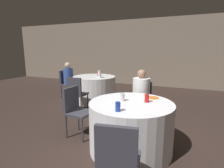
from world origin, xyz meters
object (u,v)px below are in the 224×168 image
at_px(person_white_shirt, 140,98).
at_px(soda_can_blue, 118,107).
at_px(soda_can_red, 147,98).
at_px(soda_can_silver, 122,97).
at_px(person_blue_shirt, 70,80).
at_px(chair_near_west, 75,107).
at_px(table_near, 131,126).
at_px(chair_near_north, 141,99).
at_px(chair_far_west, 66,81).
at_px(table_far, 94,89).
at_px(pizza_plate_near, 153,98).
at_px(chair_far_south, 76,91).
at_px(bottle_far, 99,74).
at_px(chair_near_south, 118,157).

distance_m(person_white_shirt, soda_can_blue, 1.32).
bearing_deg(soda_can_red, soda_can_silver, -167.30).
bearing_deg(person_blue_shirt, chair_near_west, 38.94).
distance_m(table_near, chair_near_north, 1.05).
xyz_separation_m(chair_far_west, soda_can_silver, (2.65, -2.11, 0.28)).
bearing_deg(table_near, table_far, 129.93).
bearing_deg(chair_near_north, soda_can_silver, 81.79).
height_order(pizza_plate_near, soda_can_silver, soda_can_silver).
distance_m(table_far, soda_can_silver, 2.68).
xyz_separation_m(chair_near_west, chair_far_south, (-0.67, 1.01, 0.00)).
relative_size(chair_near_west, chair_far_west, 1.00).
xyz_separation_m(table_near, soda_can_red, (0.21, 0.10, 0.43)).
bearing_deg(chair_near_north, person_white_shirt, 90.00).
distance_m(table_near, table_far, 2.75).
height_order(table_near, soda_can_red, soda_can_red).
bearing_deg(person_blue_shirt, chair_near_north, 67.93).
xyz_separation_m(table_far, person_white_shirt, (1.70, -1.24, 0.21)).
height_order(chair_far_west, person_white_shirt, person_white_shirt).
bearing_deg(chair_far_west, pizza_plate_near, 60.83).
bearing_deg(table_far, chair_near_west, -70.31).
distance_m(chair_far_west, soda_can_silver, 3.40).
height_order(table_far, soda_can_red, soda_can_red).
bearing_deg(chair_far_south, soda_can_red, -30.22).
distance_m(person_blue_shirt, pizza_plate_near, 3.40).
xyz_separation_m(person_white_shirt, pizza_plate_near, (0.32, -0.53, 0.18)).
bearing_deg(bottle_far, pizza_plate_near, -42.16).
height_order(chair_near_west, pizza_plate_near, chair_near_west).
relative_size(person_white_shirt, soda_can_silver, 9.34).
bearing_deg(soda_can_blue, soda_can_silver, 102.34).
bearing_deg(chair_far_west, table_near, 53.90).
distance_m(chair_near_north, chair_far_south, 1.62).
bearing_deg(bottle_far, chair_near_north, -32.38).
relative_size(pizza_plate_near, soda_can_red, 2.08).
height_order(soda_can_red, bottle_far, bottle_far).
bearing_deg(chair_far_west, chair_near_north, 69.16).
bearing_deg(chair_near_north, table_far, -37.24).
bearing_deg(bottle_far, person_blue_shirt, 170.18).
relative_size(chair_near_north, soda_can_silver, 7.16).
bearing_deg(soda_can_blue, soda_can_red, 64.63).
relative_size(person_blue_shirt, bottle_far, 5.67).
distance_m(chair_far_south, soda_can_blue, 2.26).
distance_m(chair_near_west, person_blue_shirt, 2.61).
xyz_separation_m(chair_near_west, chair_near_south, (1.21, -1.09, 0.00)).
xyz_separation_m(chair_near_west, person_white_shirt, (0.96, 0.81, 0.05)).
distance_m(chair_near_west, chair_near_south, 1.63).
distance_m(chair_near_north, person_blue_shirt, 2.77).
distance_m(pizza_plate_near, soda_can_red, 0.25).
height_order(table_far, chair_near_west, chair_near_west).
bearing_deg(bottle_far, chair_near_west, -75.99).
height_order(soda_can_silver, soda_can_red, same).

